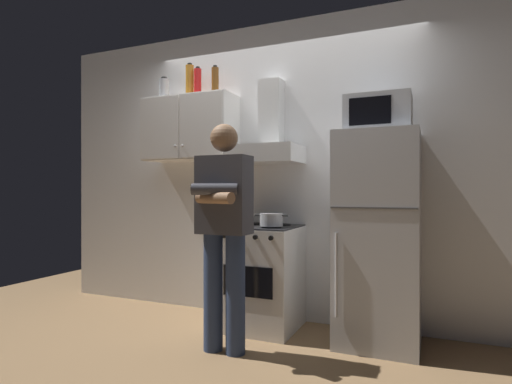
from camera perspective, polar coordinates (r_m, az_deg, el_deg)
The scene contains 13 objects.
ground_plane at distance 3.45m, azimuth 0.00°, elevation -19.45°, with size 7.00×7.00×0.00m, color olive.
back_wall_tiled at distance 3.82m, azimuth 3.55°, elevation 3.02°, with size 4.80×0.10×2.70m, color white.
upper_cabinet at distance 4.03m, azimuth -9.16°, elevation 8.59°, with size 0.90×0.37×0.60m.
stove_oven at distance 3.58m, azimuth 0.85°, elevation -11.56°, with size 0.60×0.62×0.87m.
range_hood at distance 3.65m, azimuth 1.61°, elevation 7.06°, with size 0.60×0.44×0.75m.
refrigerator at distance 3.28m, azimuth 16.47°, elevation -6.12°, with size 0.60×0.62×1.60m.
microwave at distance 3.33m, azimuth 16.51°, elevation 10.19°, with size 0.48×0.37×0.28m.
person_standing at distance 2.99m, azimuth -4.47°, elevation -4.80°, with size 0.38×0.33×1.64m.
cooking_pot at distance 3.35m, azimuth 2.14°, elevation -3.84°, with size 0.29×0.19×0.10m.
bottle_soda_red at distance 4.07m, azimuth -8.03°, elevation 14.73°, with size 0.07×0.07×0.28m.
bottle_canister_steel at distance 4.26m, azimuth -12.56°, elevation 13.65°, with size 0.10×0.10×0.22m.
bottle_beer_brown at distance 3.98m, azimuth -5.65°, elevation 14.99°, with size 0.07×0.07×0.27m.
bottle_liquor_amber at distance 4.13m, azimuth -9.11°, elevation 14.84°, with size 0.08×0.08×0.33m.
Camera 1 is at (1.28, -2.99, 1.16)m, focal length 29.03 mm.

